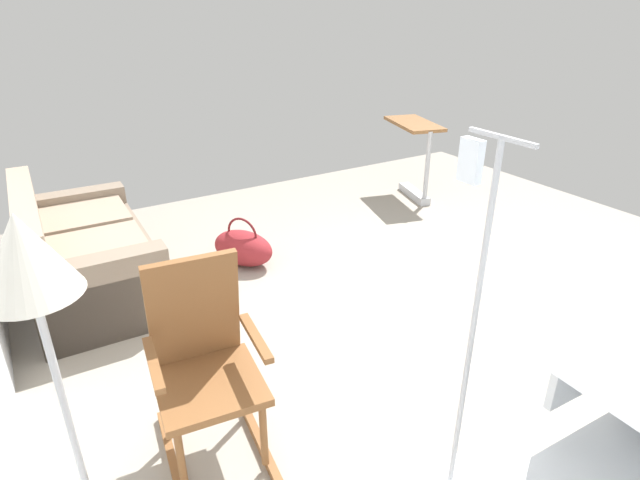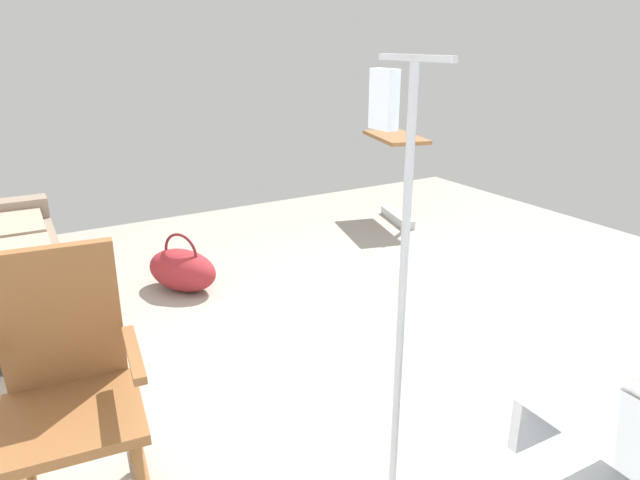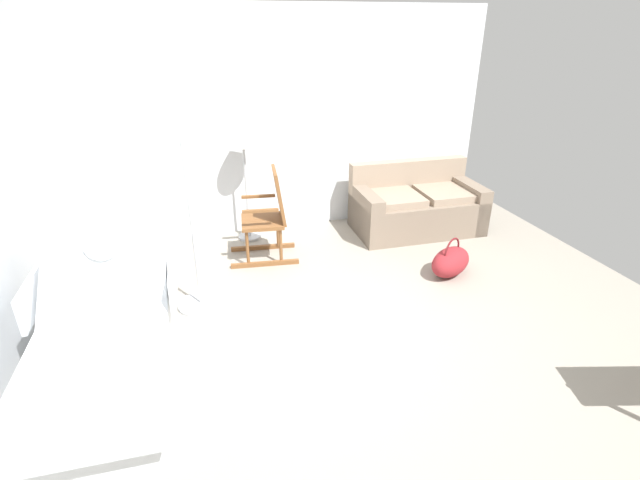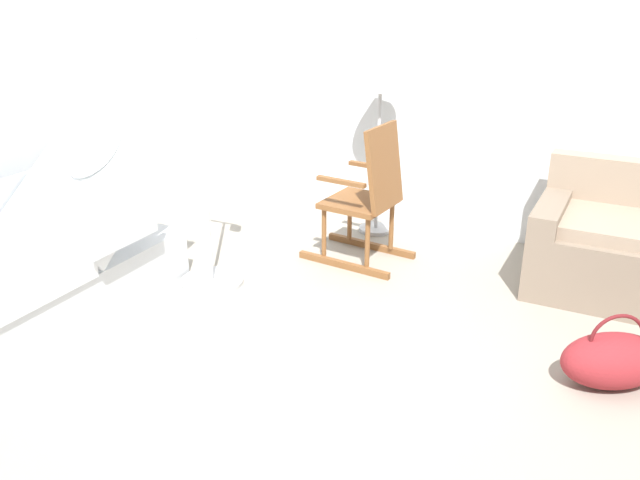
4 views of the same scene
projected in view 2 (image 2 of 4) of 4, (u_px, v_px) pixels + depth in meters
The scene contains 4 objects.
ground_plane at pixel (386, 351), 3.31m from camera, with size 6.50×6.50×0.00m, color gray.
rocking_chair at pixel (70, 394), 2.05m from camera, with size 0.81×0.56×1.05m.
overbed_table at pixel (397, 168), 5.54m from camera, with size 0.88×0.60×0.84m.
duffel_bag at pixel (182, 269), 4.07m from camera, with size 0.64×0.56×0.43m.
Camera 2 is at (-2.30, 1.81, 1.72)m, focal length 31.66 mm.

